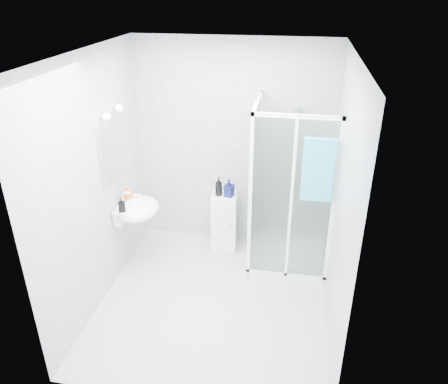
% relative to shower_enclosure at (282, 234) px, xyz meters
% --- Properties ---
extents(room, '(2.40, 2.60, 2.60)m').
position_rel_shower_enclosure_xyz_m(room, '(-0.67, -0.77, 0.85)').
color(room, silver).
rests_on(room, ground).
extents(shower_enclosure, '(0.90, 0.95, 2.00)m').
position_rel_shower_enclosure_xyz_m(shower_enclosure, '(0.00, 0.00, 0.00)').
color(shower_enclosure, white).
rests_on(shower_enclosure, ground).
extents(wall_basin, '(0.46, 0.56, 0.35)m').
position_rel_shower_enclosure_xyz_m(wall_basin, '(-1.66, -0.32, 0.35)').
color(wall_basin, white).
rests_on(wall_basin, ground).
extents(mirror, '(0.02, 0.60, 0.70)m').
position_rel_shower_enclosure_xyz_m(mirror, '(-1.85, -0.32, 1.05)').
color(mirror, white).
rests_on(mirror, room).
extents(vanity_lights, '(0.10, 0.40, 0.08)m').
position_rel_shower_enclosure_xyz_m(vanity_lights, '(-1.80, -0.32, 1.47)').
color(vanity_lights, silver).
rests_on(vanity_lights, room).
extents(wall_hooks, '(0.23, 0.06, 0.03)m').
position_rel_shower_enclosure_xyz_m(wall_hooks, '(-0.92, 0.49, 1.17)').
color(wall_hooks, silver).
rests_on(wall_hooks, room).
extents(storage_cabinet, '(0.34, 0.35, 0.75)m').
position_rel_shower_enclosure_xyz_m(storage_cabinet, '(-0.74, 0.29, -0.07)').
color(storage_cabinet, white).
rests_on(storage_cabinet, ground).
extents(hand_towel, '(0.32, 0.05, 0.67)m').
position_rel_shower_enclosure_xyz_m(hand_towel, '(0.32, -0.40, 1.03)').
color(hand_towel, '#30A6B7').
rests_on(hand_towel, shower_enclosure).
extents(shampoo_bottle_a, '(0.12, 0.12, 0.24)m').
position_rel_shower_enclosure_xyz_m(shampoo_bottle_a, '(-0.81, 0.28, 0.43)').
color(shampoo_bottle_a, black).
rests_on(shampoo_bottle_a, storage_cabinet).
extents(shampoo_bottle_b, '(0.13, 0.13, 0.23)m').
position_rel_shower_enclosure_xyz_m(shampoo_bottle_b, '(-0.68, 0.28, 0.42)').
color(shampoo_bottle_b, '#0B1047').
rests_on(shampoo_bottle_b, storage_cabinet).
extents(soap_dispenser_orange, '(0.14, 0.14, 0.16)m').
position_rel_shower_enclosure_xyz_m(soap_dispenser_orange, '(-1.78, -0.21, 0.49)').
color(soap_dispenser_orange, orange).
rests_on(soap_dispenser_orange, wall_basin).
extents(soap_dispenser_black, '(0.10, 0.10, 0.16)m').
position_rel_shower_enclosure_xyz_m(soap_dispenser_black, '(-1.74, -0.50, 0.50)').
color(soap_dispenser_black, black).
rests_on(soap_dispenser_black, wall_basin).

